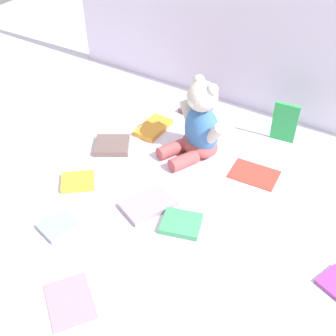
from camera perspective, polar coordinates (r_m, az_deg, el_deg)
name	(u,v)px	position (r m, az deg, el deg)	size (l,w,h in m)	color
ground_plane	(189,176)	(1.24, 2.82, -1.13)	(3.20, 3.20, 0.00)	silver
backdrop_drape	(266,6)	(1.42, 13.20, 20.63)	(1.51, 0.03, 0.72)	silver
teddy_bear	(199,127)	(1.27, 4.29, 5.51)	(0.20, 0.21, 0.25)	#3F72B2
book_case_0	(254,174)	(1.26, 11.61, -0.78)	(0.10, 0.14, 0.01)	#C33A2D
book_case_2	(70,301)	(0.99, -13.16, -17.12)	(0.10, 0.13, 0.01)	#B87F92
book_case_3	(285,123)	(1.38, 15.53, 5.94)	(0.08, 0.01, 0.14)	green
book_case_4	(78,181)	(1.23, -12.12, -1.80)	(0.08, 0.09, 0.02)	yellow
book_case_5	(196,109)	(1.52, 3.78, 8.00)	(0.09, 0.09, 0.02)	brown
book_case_6	(153,128)	(1.42, -2.00, 5.50)	(0.08, 0.13, 0.02)	orange
book_case_8	(59,225)	(1.13, -14.59, -7.53)	(0.08, 0.09, 0.01)	#8C98A9
book_case_9	(112,145)	(1.35, -7.60, 3.07)	(0.10, 0.11, 0.02)	brown
book_case_10	(148,204)	(1.14, -2.72, -4.95)	(0.09, 0.14, 0.02)	#A58CA3
book_case_11	(181,224)	(1.09, 1.81, -7.55)	(0.09, 0.10, 0.02)	#419864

